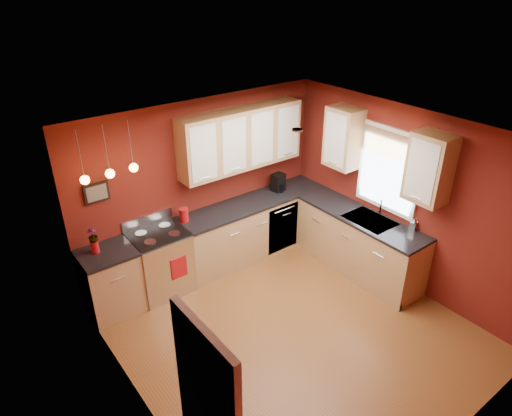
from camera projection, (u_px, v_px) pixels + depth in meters
floor at (293, 331)px, 5.90m from camera, size 4.20×4.20×0.00m
ceiling at (302, 140)px, 4.68m from camera, size 4.00×4.20×0.02m
wall_back at (202, 186)px, 6.77m from camera, size 4.00×0.02×2.60m
wall_front at (465, 355)px, 3.82m from camera, size 4.00×0.02×2.60m
wall_left at (136, 318)px, 4.22m from camera, size 0.02×4.20×2.60m
wall_right at (404, 199)px, 6.37m from camera, size 0.02×4.20×2.60m
base_cabinets_back_left at (112, 283)px, 6.07m from camera, size 0.70×0.60×0.90m
base_cabinets_back_right at (254, 228)px, 7.35m from camera, size 2.54×0.60×0.90m
base_cabinets_right at (358, 244)px, 6.92m from camera, size 0.60×2.10×0.90m
counter_back_left at (106, 253)px, 5.85m from camera, size 0.70×0.62×0.04m
counter_back_right at (254, 202)px, 7.13m from camera, size 2.54×0.62×0.04m
counter_right at (362, 217)px, 6.70m from camera, size 0.62×2.10×0.04m
gas_range at (161, 262)px, 6.45m from camera, size 0.76×0.64×1.11m
dishwasher_front at (283, 228)px, 7.34m from camera, size 0.60×0.02×0.80m
sink at (370, 221)px, 6.60m from camera, size 0.50×0.70×0.33m
window at (389, 167)px, 6.38m from camera, size 0.06×1.02×1.22m
upper_cabinets_back at (241, 139)px, 6.66m from camera, size 2.00×0.35×0.90m
upper_cabinets_right at (383, 152)px, 6.19m from camera, size 0.35×1.95×0.90m
wall_picture at (97, 193)px, 5.76m from camera, size 0.32×0.03×0.26m
pendant_lights at (110, 173)px, 5.41m from camera, size 0.71×0.11×0.66m
red_canister at (184, 215)px, 6.50m from camera, size 0.14×0.14×0.21m
red_vase at (95, 247)px, 5.80m from camera, size 0.10×0.10×0.16m
flowers at (93, 236)px, 5.72m from camera, size 0.16×0.16×0.21m
coffee_maker at (279, 183)px, 7.38m from camera, size 0.22×0.21×0.29m
soap_pump at (414, 224)px, 6.29m from camera, size 0.10×0.10×0.19m
dish_towel at (179, 268)px, 6.26m from camera, size 0.24×0.02×0.32m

